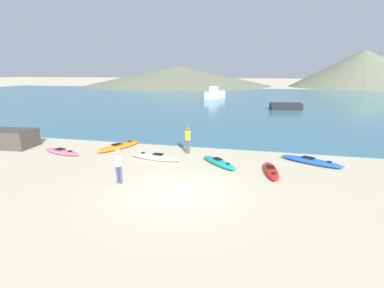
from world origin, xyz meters
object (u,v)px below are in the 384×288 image
object	(u,v)px
kayak_on_sand_1	(62,152)
kayak_on_sand_5	(271,171)
kayak_on_sand_3	(219,163)
moored_boat_1	(286,106)
kayak_on_sand_4	(119,146)
person_near_foreground	(119,164)
kayak_on_sand_2	(156,157)
shoreline_rock	(12,139)
person_near_waterline	(188,138)
kayak_on_sand_0	(311,161)
moored_boat_0	(215,94)

from	to	relation	value
kayak_on_sand_1	kayak_on_sand_5	bearing A→B (deg)	-2.50
kayak_on_sand_3	moored_boat_1	distance (m)	26.34
kayak_on_sand_4	person_near_foreground	xyz separation A→B (m)	(3.01, -5.68, 0.76)
kayak_on_sand_2	moored_boat_1	distance (m)	27.19
kayak_on_sand_1	shoreline_rock	distance (m)	4.41
person_near_waterline	kayak_on_sand_5	bearing A→B (deg)	-27.08
kayak_on_sand_1	person_near_waterline	bearing A→B (deg)	15.02
kayak_on_sand_2	kayak_on_sand_3	xyz separation A→B (m)	(3.75, -0.08, -0.02)
kayak_on_sand_2	kayak_on_sand_5	xyz separation A→B (m)	(6.53, -0.72, -0.04)
kayak_on_sand_0	kayak_on_sand_2	bearing A→B (deg)	-170.50
kayak_on_sand_1	kayak_on_sand_2	distance (m)	6.24
person_near_foreground	person_near_waterline	world-z (taller)	person_near_waterline
kayak_on_sand_0	kayak_on_sand_4	world-z (taller)	kayak_on_sand_4
moored_boat_0	kayak_on_sand_1	bearing A→B (deg)	-93.92
moored_boat_0	shoreline_rock	world-z (taller)	moored_boat_0
kayak_on_sand_2	person_near_waterline	size ratio (longest dim) A/B	1.86
kayak_on_sand_4	person_near_waterline	distance (m)	4.80
kayak_on_sand_1	kayak_on_sand_4	distance (m)	3.53
kayak_on_sand_0	person_near_foreground	world-z (taller)	person_near_foreground
moored_boat_1	shoreline_rock	distance (m)	31.72
moored_boat_1	kayak_on_sand_5	bearing A→B (deg)	-94.19
moored_boat_0	person_near_foreground	bearing A→B (deg)	-85.81
kayak_on_sand_2	kayak_on_sand_3	size ratio (longest dim) A/B	1.29
person_near_foreground	moored_boat_0	bearing A→B (deg)	94.19
kayak_on_sand_2	person_near_foreground	distance (m)	3.96
moored_boat_0	shoreline_rock	xyz separation A→B (m)	(-7.07, -39.27, -0.26)
kayak_on_sand_3	shoreline_rock	bearing A→B (deg)	177.82
kayak_on_sand_5	moored_boat_0	bearing A→B (deg)	103.92
moored_boat_0	moored_boat_1	xyz separation A→B (m)	(11.98, -13.90, -0.37)
kayak_on_sand_4	kayak_on_sand_2	bearing A→B (deg)	-28.59
kayak_on_sand_1	shoreline_rock	world-z (taller)	shoreline_rock
kayak_on_sand_3	moored_boat_0	xyz separation A→B (m)	(-7.25, 39.82, 0.69)
kayak_on_sand_4	person_near_foreground	world-z (taller)	person_near_foreground
kayak_on_sand_3	kayak_on_sand_5	distance (m)	2.85
kayak_on_sand_0	moored_boat_1	world-z (taller)	moored_boat_1
kayak_on_sand_0	moored_boat_1	distance (m)	24.38
person_near_waterline	moored_boat_0	world-z (taller)	moored_boat_0
kayak_on_sand_0	moored_boat_1	xyz separation A→B (m)	(-0.24, 24.37, 0.33)
moored_boat_1	person_near_waterline	bearing A→B (deg)	-106.41
kayak_on_sand_3	person_near_waterline	world-z (taller)	person_near_waterline
kayak_on_sand_3	kayak_on_sand_5	size ratio (longest dim) A/B	0.85
kayak_on_sand_1	kayak_on_sand_0	bearing A→B (deg)	6.20
kayak_on_sand_4	shoreline_rock	world-z (taller)	shoreline_rock
moored_boat_0	shoreline_rock	distance (m)	39.90
kayak_on_sand_3	kayak_on_sand_4	world-z (taller)	kayak_on_sand_4
kayak_on_sand_0	shoreline_rock	bearing A→B (deg)	-177.05
kayak_on_sand_4	moored_boat_1	xyz separation A→B (m)	(11.79, 24.03, 0.32)
kayak_on_sand_5	kayak_on_sand_0	bearing A→B (deg)	44.94
moored_boat_0	moored_boat_1	distance (m)	18.35
kayak_on_sand_2	moored_boat_0	world-z (taller)	moored_boat_0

